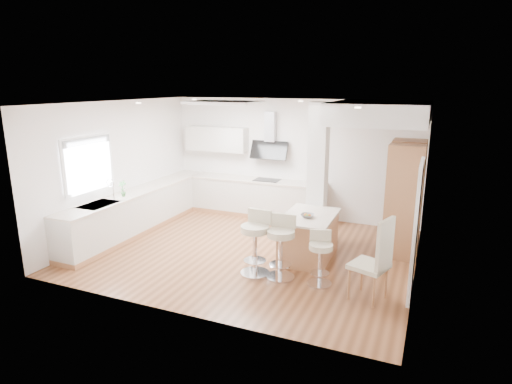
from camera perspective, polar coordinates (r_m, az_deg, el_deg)
The scene contains 18 objects.
ground at distance 8.33m, azimuth -0.91°, elevation -7.85°, with size 6.00×6.00×0.00m, color brown.
ceiling at distance 8.33m, azimuth -0.91°, elevation -7.85°, with size 6.00×5.00×0.02m, color white.
wall_back at distance 10.20m, azimuth 4.73°, elevation 4.43°, with size 6.00×0.04×2.80m, color white.
wall_left at distance 9.50m, azimuth -17.78°, elevation 3.06°, with size 0.04×5.00×2.80m, color white.
wall_right at distance 7.27m, azimuth 21.25°, elevation -0.53°, with size 0.04×5.00×2.80m, color white.
skylight at distance 8.60m, azimuth -4.27°, elevation 11.80°, with size 4.10×2.10×0.06m.
window_left at distance 8.77m, azimuth -21.49°, elevation 3.81°, with size 0.06×1.28×1.07m.
doorway_right at distance 6.80m, azimuth 20.53°, elevation -4.96°, with size 0.05×1.00×2.10m.
counter_left at distance 9.70m, azimuth -15.13°, elevation -2.26°, with size 0.63×4.50×1.35m.
counter_back at distance 10.41m, azimuth -0.61°, elevation 0.71°, with size 3.62×0.63×2.50m.
pillar at distance 8.45m, azimuth 8.21°, elevation 2.27°, with size 0.35×0.35×2.80m.
soffit at distance 8.54m, azimuth 16.23°, elevation 10.12°, with size 1.78×2.20×0.40m.
oven_column at distance 8.56m, azimuth 19.19°, elevation -0.65°, with size 0.63×1.21×2.10m.
peninsula at distance 7.94m, azimuth 7.04°, elevation -5.88°, with size 0.91×1.36×0.89m.
bar_stool_a at distance 7.16m, azimuth -0.06°, elevation -6.32°, with size 0.53×0.53×1.10m.
bar_stool_b at distance 7.04m, azimuth 3.36°, elevation -6.88°, with size 0.51×0.51×1.06m.
bar_stool_c at distance 6.92m, azimuth 8.59°, elevation -8.33°, with size 0.50×0.50×0.88m.
dining_chair at distance 6.50m, azimuth 15.81°, elevation -8.39°, with size 0.63×0.63×1.29m.
Camera 1 is at (3.11, -7.06, 3.13)m, focal length 30.00 mm.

